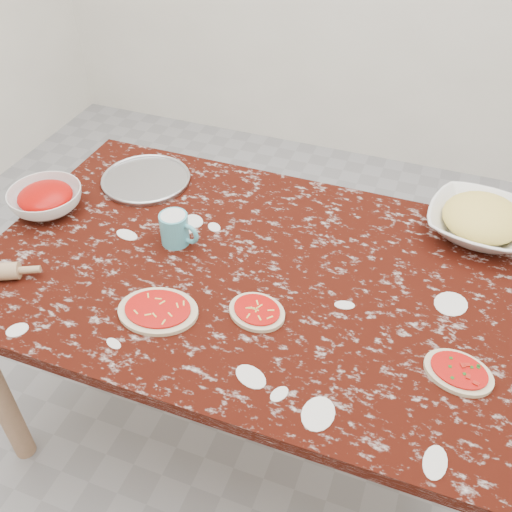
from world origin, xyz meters
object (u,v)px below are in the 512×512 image
object	(u,v)px
worktable	(256,289)
pizza_tray	(146,180)
flour_mug	(175,229)
sauce_bowl	(46,200)
cheese_bowl	(480,224)

from	to	relation	value
worktable	pizza_tray	world-z (taller)	pizza_tray
worktable	flour_mug	xyz separation A→B (m)	(-0.27, 0.03, 0.14)
sauce_bowl	flour_mug	world-z (taller)	flour_mug
pizza_tray	sauce_bowl	xyz separation A→B (m)	(-0.22, -0.26, 0.03)
sauce_bowl	pizza_tray	bearing A→B (deg)	49.48
pizza_tray	flour_mug	distance (m)	0.37
sauce_bowl	cheese_bowl	size ratio (longest dim) A/B	0.74
worktable	sauce_bowl	world-z (taller)	sauce_bowl
pizza_tray	cheese_bowl	distance (m)	1.11
pizza_tray	cheese_bowl	bearing A→B (deg)	5.46
worktable	sauce_bowl	size ratio (longest dim) A/B	6.82
sauce_bowl	flour_mug	xyz separation A→B (m)	(0.47, -0.00, 0.02)
worktable	cheese_bowl	xyz separation A→B (m)	(0.59, 0.40, 0.12)
pizza_tray	sauce_bowl	distance (m)	0.34
worktable	sauce_bowl	xyz separation A→B (m)	(-0.74, 0.03, 0.12)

